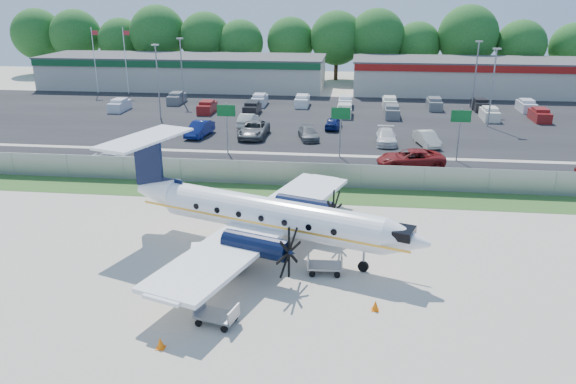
# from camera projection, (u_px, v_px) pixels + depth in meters

# --- Properties ---
(ground) EXTENTS (170.00, 170.00, 0.00)m
(ground) POSITION_uv_depth(u_px,v_px,m) (276.00, 263.00, 33.05)
(ground) COLOR #C0B5A2
(ground) RESTS_ON ground
(grass_verge) EXTENTS (170.00, 4.00, 0.02)m
(grass_verge) POSITION_uv_depth(u_px,v_px,m) (297.00, 194.00, 44.27)
(grass_verge) COLOR #2D561E
(grass_verge) RESTS_ON ground
(access_road) EXTENTS (170.00, 8.00, 0.02)m
(access_road) POSITION_uv_depth(u_px,v_px,m) (305.00, 168.00, 50.81)
(access_road) COLOR black
(access_road) RESTS_ON ground
(parking_lot) EXTENTS (170.00, 32.00, 0.02)m
(parking_lot) POSITION_uv_depth(u_px,v_px,m) (320.00, 119.00, 70.45)
(parking_lot) COLOR black
(parking_lot) RESTS_ON ground
(perimeter_fence) EXTENTS (120.00, 0.06, 1.99)m
(perimeter_fence) POSITION_uv_depth(u_px,v_px,m) (300.00, 174.00, 45.80)
(perimeter_fence) COLOR gray
(perimeter_fence) RESTS_ON ground
(building_west) EXTENTS (46.40, 12.40, 5.24)m
(building_west) POSITION_uv_depth(u_px,v_px,m) (184.00, 71.00, 92.79)
(building_west) COLOR #B9B5A7
(building_west) RESTS_ON ground
(building_east) EXTENTS (44.40, 12.40, 5.24)m
(building_east) POSITION_uv_depth(u_px,v_px,m) (496.00, 77.00, 87.24)
(building_east) COLOR #B9B5A7
(building_east) RESTS_ON ground
(sign_left) EXTENTS (1.80, 0.26, 5.00)m
(sign_left) POSITION_uv_depth(u_px,v_px,m) (226.00, 118.00, 54.15)
(sign_left) COLOR gray
(sign_left) RESTS_ON ground
(sign_mid) EXTENTS (1.80, 0.26, 5.00)m
(sign_mid) POSITION_uv_depth(u_px,v_px,m) (341.00, 120.00, 52.92)
(sign_mid) COLOR gray
(sign_mid) RESTS_ON ground
(sign_right) EXTENTS (1.80, 0.26, 5.00)m
(sign_right) POSITION_uv_depth(u_px,v_px,m) (460.00, 123.00, 51.70)
(sign_right) COLOR gray
(sign_right) RESTS_ON ground
(flagpole_west) EXTENTS (1.06, 0.12, 10.00)m
(flagpole_west) POSITION_uv_depth(u_px,v_px,m) (95.00, 57.00, 86.58)
(flagpole_west) COLOR white
(flagpole_west) RESTS_ON ground
(flagpole_east) EXTENTS (1.06, 0.12, 10.00)m
(flagpole_east) POSITION_uv_depth(u_px,v_px,m) (126.00, 57.00, 86.02)
(flagpole_east) COLOR white
(flagpole_east) RESTS_ON ground
(light_pole_nw) EXTENTS (0.90, 0.35, 9.09)m
(light_pole_nw) POSITION_uv_depth(u_px,v_px,m) (158.00, 76.00, 69.05)
(light_pole_nw) COLOR gray
(light_pole_nw) RESTS_ON ground
(light_pole_ne) EXTENTS (0.90, 0.35, 9.09)m
(light_pole_ne) POSITION_uv_depth(u_px,v_px,m) (493.00, 82.00, 64.60)
(light_pole_ne) COLOR gray
(light_pole_ne) RESTS_ON ground
(light_pole_sw) EXTENTS (0.90, 0.35, 9.09)m
(light_pole_sw) POSITION_uv_depth(u_px,v_px,m) (182.00, 66.00, 78.40)
(light_pole_sw) COLOR gray
(light_pole_sw) RESTS_ON ground
(light_pole_se) EXTENTS (0.90, 0.35, 9.09)m
(light_pole_se) POSITION_uv_depth(u_px,v_px,m) (476.00, 71.00, 73.95)
(light_pole_se) COLOR gray
(light_pole_se) RESTS_ON ground
(tree_line) EXTENTS (112.00, 6.00, 14.00)m
(tree_line) POSITION_uv_depth(u_px,v_px,m) (332.00, 79.00, 102.25)
(tree_line) COLOR #1A5619
(tree_line) RESTS_ON ground
(aircraft) EXTENTS (20.36, 19.84, 6.25)m
(aircraft) POSITION_uv_depth(u_px,v_px,m) (265.00, 214.00, 33.77)
(aircraft) COLOR white
(aircraft) RESTS_ON ground
(pushback_tug) EXTENTS (3.13, 2.57, 1.53)m
(pushback_tug) POSITION_uv_depth(u_px,v_px,m) (218.00, 252.00, 32.79)
(pushback_tug) COLOR white
(pushback_tug) RESTS_ON ground
(baggage_cart_near) EXTENTS (2.19, 1.63, 1.03)m
(baggage_cart_near) POSITION_uv_depth(u_px,v_px,m) (216.00, 315.00, 26.83)
(baggage_cart_near) COLOR gray
(baggage_cart_near) RESTS_ON ground
(baggage_cart_far) EXTENTS (2.04, 1.29, 1.04)m
(baggage_cart_far) POSITION_uv_depth(u_px,v_px,m) (325.00, 265.00, 31.71)
(baggage_cart_far) COLOR gray
(baggage_cart_far) RESTS_ON ground
(cone_nose) EXTENTS (0.39, 0.39, 0.55)m
(cone_nose) POSITION_uv_depth(u_px,v_px,m) (375.00, 306.00, 28.04)
(cone_nose) COLOR #FF6A08
(cone_nose) RESTS_ON ground
(cone_port_wing) EXTENTS (0.39, 0.39, 0.56)m
(cone_port_wing) POSITION_uv_depth(u_px,v_px,m) (160.00, 343.00, 25.04)
(cone_port_wing) COLOR #FF6A08
(cone_port_wing) RESTS_ON ground
(cone_starboard_wing) EXTENTS (0.41, 0.41, 0.58)m
(cone_starboard_wing) POSITION_uv_depth(u_px,v_px,m) (265.00, 213.00, 39.72)
(cone_starboard_wing) COLOR #FF6A08
(cone_starboard_wing) RESTS_ON ground
(road_car_west) EXTENTS (4.34, 1.93, 1.45)m
(road_car_west) POSITION_uv_depth(u_px,v_px,m) (116.00, 166.00, 51.26)
(road_car_west) COLOR silver
(road_car_west) RESTS_ON ground
(road_car_mid) EXTENTS (6.43, 3.69, 1.69)m
(road_car_mid) POSITION_uv_depth(u_px,v_px,m) (410.00, 168.00, 50.88)
(road_car_mid) COLOR maroon
(road_car_mid) RESTS_ON ground
(parked_car_a) EXTENTS (2.40, 5.19, 1.65)m
(parked_car_a) POSITION_uv_depth(u_px,v_px,m) (200.00, 136.00, 62.03)
(parked_car_a) COLOR navy
(parked_car_a) RESTS_ON ground
(parked_car_b) EXTENTS (2.88, 6.15, 1.70)m
(parked_car_b) POSITION_uv_depth(u_px,v_px,m) (254.00, 137.00, 61.72)
(parked_car_b) COLOR #595B5E
(parked_car_b) RESTS_ON ground
(parked_car_c) EXTENTS (2.91, 4.93, 1.34)m
(parked_car_c) POSITION_uv_depth(u_px,v_px,m) (308.00, 139.00, 60.73)
(parked_car_c) COLOR #595B5E
(parked_car_c) RESTS_ON ground
(parked_car_d) EXTENTS (2.13, 5.15, 1.49)m
(parked_car_d) POSITION_uv_depth(u_px,v_px,m) (386.00, 144.00, 58.98)
(parked_car_d) COLOR silver
(parked_car_d) RESTS_ON ground
(parked_car_e) EXTENTS (2.66, 4.84, 1.51)m
(parked_car_e) POSITION_uv_depth(u_px,v_px,m) (426.00, 146.00, 58.16)
(parked_car_e) COLOR beige
(parked_car_e) RESTS_ON ground
(parked_car_f) EXTENTS (1.82, 4.93, 1.61)m
(parked_car_f) POSITION_uv_depth(u_px,v_px,m) (248.00, 127.00, 66.31)
(parked_car_f) COLOR beige
(parked_car_f) RESTS_ON ground
(parked_car_g) EXTENTS (2.03, 4.23, 1.39)m
(parked_car_g) POSITION_uv_depth(u_px,v_px,m) (333.00, 129.00, 65.38)
(parked_car_g) COLOR navy
(parked_car_g) RESTS_ON ground
(far_parking_rows) EXTENTS (56.00, 10.00, 1.60)m
(far_parking_rows) POSITION_uv_depth(u_px,v_px,m) (322.00, 111.00, 75.13)
(far_parking_rows) COLOR gray
(far_parking_rows) RESTS_ON ground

